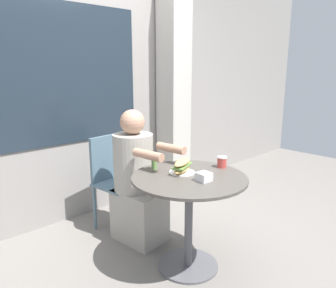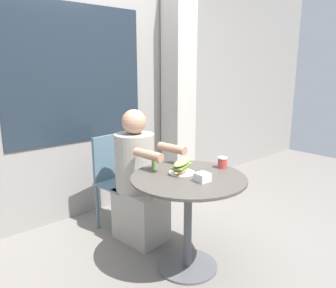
{
  "view_description": "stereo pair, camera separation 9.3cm",
  "coord_description": "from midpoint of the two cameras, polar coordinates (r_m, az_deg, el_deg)",
  "views": [
    {
      "loc": [
        -1.64,
        -1.51,
        1.48
      ],
      "look_at": [
        0.0,
        0.22,
        0.92
      ],
      "focal_mm": 35.0,
      "sensor_mm": 36.0,
      "label": 1
    },
    {
      "loc": [
        -1.57,
        -1.58,
        1.48
      ],
      "look_at": [
        0.0,
        0.22,
        0.92
      ],
      "focal_mm": 35.0,
      "sensor_mm": 36.0,
      "label": 2
    }
  ],
  "objects": [
    {
      "name": "ground_plane",
      "position": [
        2.68,
        4.41,
        -20.49
      ],
      "size": [
        8.0,
        8.0,
        0.0
      ],
      "primitive_type": "plane",
      "color": "slate"
    },
    {
      "name": "seated_diner",
      "position": [
        2.85,
        -4.28,
        -7.07
      ],
      "size": [
        0.39,
        0.63,
        1.15
      ],
      "rotation": [
        0.0,
        0.0,
        3.26
      ],
      "color": "gray",
      "rests_on": "ground_plane"
    },
    {
      "name": "napkin_box",
      "position": [
        2.26,
        7.19,
        -5.78
      ],
      "size": [
        0.1,
        0.1,
        0.06
      ],
      "rotation": [
        0.0,
        0.0,
        -0.07
      ],
      "color": "silver",
      "rests_on": "cafe_table"
    },
    {
      "name": "drink_cup",
      "position": [
        2.57,
        10.49,
        -3.19
      ],
      "size": [
        0.08,
        0.08,
        0.09
      ],
      "color": "#B73D38",
      "rests_on": "cafe_table"
    },
    {
      "name": "sandwich_on_plate",
      "position": [
        2.41,
        3.51,
        -4.01
      ],
      "size": [
        0.24,
        0.19,
        0.1
      ],
      "rotation": [
        0.0,
        0.0,
        0.4
      ],
      "color": "white",
      "rests_on": "cafe_table"
    },
    {
      "name": "condiment_bottle",
      "position": [
        2.51,
        -1.33,
        -3.03
      ],
      "size": [
        0.04,
        0.04,
        0.12
      ],
      "color": "#66934C",
      "rests_on": "cafe_table"
    },
    {
      "name": "cafe_table",
      "position": [
        2.42,
        4.64,
        -9.84
      ],
      "size": [
        0.83,
        0.83,
        0.72
      ],
      "color": "#47423D",
      "rests_on": "ground_plane"
    },
    {
      "name": "lattice_pillar",
      "position": [
        3.82,
        2.55,
        8.94
      ],
      "size": [
        0.29,
        0.29,
        2.4
      ],
      "color": "#B2ADA3",
      "rests_on": "ground_plane"
    },
    {
      "name": "diner_chair",
      "position": [
        3.1,
        -8.37,
        -5.0
      ],
      "size": [
        0.42,
        0.42,
        0.87
      ],
      "rotation": [
        0.0,
        0.0,
        3.26
      ],
      "color": "slate",
      "rests_on": "ground_plane"
    },
    {
      "name": "storefront_wall",
      "position": [
        3.37,
        -12.95,
        11.46
      ],
      "size": [
        8.0,
        0.09,
        2.8
      ],
      "color": "gray",
      "rests_on": "ground_plane"
    }
  ]
}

